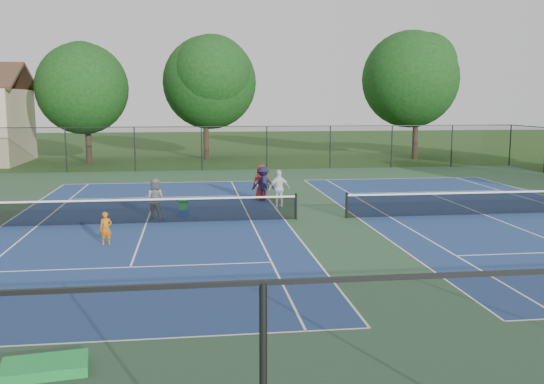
{
  "coord_description": "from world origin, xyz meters",
  "views": [
    {
      "loc": [
        -5.17,
        -23.72,
        4.78
      ],
      "look_at": [
        -2.16,
        -1.0,
        1.3
      ],
      "focal_mm": 40.0,
      "sensor_mm": 36.0,
      "label": 1
    }
  ],
  "objects": [
    {
      "name": "tree_back_b",
      "position": [
        -4.0,
        26.0,
        6.6
      ],
      "size": [
        7.6,
        7.6,
        10.03
      ],
      "color": "#2D2116",
      "rests_on": "ground"
    },
    {
      "name": "ball_crate",
      "position": [
        -5.57,
        1.21,
        0.15
      ],
      "size": [
        0.42,
        0.34,
        0.3
      ],
      "primitive_type": "cube",
      "rotation": [
        0.0,
        0.0,
        -0.19
      ],
      "color": "#163D9A",
      "rests_on": "ground"
    },
    {
      "name": "tennis_court_left",
      "position": [
        -7.0,
        0.0,
        0.1
      ],
      "size": [
        12.0,
        23.83,
        1.07
      ],
      "color": "navy",
      "rests_on": "ground"
    },
    {
      "name": "bystander_b",
      "position": [
        -1.81,
        4.74,
        0.83
      ],
      "size": [
        1.11,
        0.69,
        1.66
      ],
      "primitive_type": "imported",
      "rotation": [
        0.0,
        0.0,
        3.21
      ],
      "color": "black",
      "rests_on": "ground"
    },
    {
      "name": "instructor",
      "position": [
        -6.7,
        0.8,
        0.83
      ],
      "size": [
        0.97,
        0.85,
        1.66
      ],
      "primitive_type": "imported",
      "rotation": [
        0.0,
        0.0,
        2.82
      ],
      "color": "gray",
      "rests_on": "ground"
    },
    {
      "name": "child_player",
      "position": [
        -8.07,
        -3.41,
        0.55
      ],
      "size": [
        0.43,
        0.31,
        1.11
      ],
      "primitive_type": "imported",
      "rotation": [
        0.0,
        0.0,
        0.13
      ],
      "color": "#CA680D",
      "rests_on": "ground"
    },
    {
      "name": "tree_back_d",
      "position": [
        13.0,
        24.0,
        6.82
      ],
      "size": [
        7.8,
        7.8,
        10.37
      ],
      "color": "#2D2116",
      "rests_on": "ground"
    },
    {
      "name": "ball_hopper",
      "position": [
        -5.57,
        1.21,
        0.5
      ],
      "size": [
        0.37,
        0.31,
        0.39
      ],
      "primitive_type": "cube",
      "rotation": [
        0.0,
        0.0,
        -0.14
      ],
      "color": "green",
      "rests_on": "ball_crate"
    },
    {
      "name": "bystander_c",
      "position": [
        -1.89,
        4.94,
        0.87
      ],
      "size": [
        0.95,
        0.72,
        1.74
      ],
      "primitive_type": "imported",
      "rotation": [
        0.0,
        0.0,
        3.36
      ],
      "color": "maroon",
      "rests_on": "ground"
    },
    {
      "name": "court_pad",
      "position": [
        0.0,
        0.0,
        0.0
      ],
      "size": [
        36.0,
        36.0,
        0.01
      ],
      "primitive_type": "cube",
      "color": "#2C4E2C",
      "rests_on": "ground"
    },
    {
      "name": "bystander_a",
      "position": [
        -1.31,
        2.96,
        0.85
      ],
      "size": [
        1.06,
        0.62,
        1.69
      ],
      "primitive_type": "imported",
      "rotation": [
        0.0,
        0.0,
        3.37
      ],
      "color": "white",
      "rests_on": "ground"
    },
    {
      "name": "tree_back_a",
      "position": [
        -13.0,
        24.0,
        6.04
      ],
      "size": [
        6.8,
        6.8,
        9.15
      ],
      "color": "#2D2116",
      "rests_on": "ground"
    },
    {
      "name": "perimeter_fence",
      "position": [
        0.0,
        0.0,
        1.6
      ],
      "size": [
        36.08,
        36.08,
        3.02
      ],
      "color": "black",
      "rests_on": "ground"
    },
    {
      "name": "green_tarp",
      "position": [
        -7.83,
        -13.15,
        0.1
      ],
      "size": [
        1.58,
        1.07,
        0.19
      ],
      "primitive_type": "cube",
      "rotation": [
        0.0,
        0.0,
        0.14
      ],
      "color": "green",
      "rests_on": "ground"
    },
    {
      "name": "ground",
      "position": [
        0.0,
        0.0,
        0.0
      ],
      "size": [
        140.0,
        140.0,
        0.0
      ],
      "primitive_type": "plane",
      "color": "#234716",
      "rests_on": "ground"
    },
    {
      "name": "tennis_court_right",
      "position": [
        7.0,
        0.0,
        0.1
      ],
      "size": [
        12.0,
        23.83,
        1.07
      ],
      "color": "navy",
      "rests_on": "ground"
    }
  ]
}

